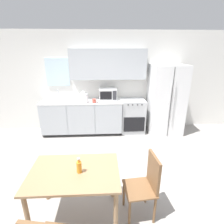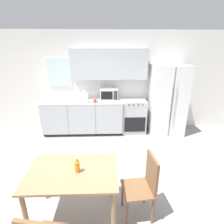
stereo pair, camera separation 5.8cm
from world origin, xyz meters
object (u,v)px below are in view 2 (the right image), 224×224
Objects in this scene: oven_range at (133,116)px; coffee_mug at (95,101)px; dining_table at (73,178)px; refrigerator at (167,100)px; dining_chair_side at (145,182)px; microwave at (109,94)px; drink_bottle at (77,166)px.

oven_range is 1.19m from coffee_mug.
oven_range is at bearing 65.98° from dining_table.
refrigerator is 1.99× the size of dining_chair_side.
microwave is 2.87m from dining_table.
dining_chair_side is at bearing -81.25° from microwave.
coffee_mug reaches higher than dining_chair_side.
drink_bottle is at bearing -127.18° from refrigerator.
dining_table is at bearing 84.43° from dining_chair_side.
microwave is 0.51m from coffee_mug.
dining_chair_side is at bearing 1.47° from drink_bottle.
coffee_mug is 0.14× the size of dining_chair_side.
coffee_mug is at bearing 12.14° from dining_chair_side.
microwave is at bearing 80.95° from drink_bottle.
dining_chair_side is (-0.25, -2.69, 0.07)m from oven_range.
refrigerator reaches higher than coffee_mug.
drink_bottle is at bearing -112.61° from oven_range.
oven_range is at bearing 67.39° from drink_bottle.
microwave reaches higher than coffee_mug.
dining_table is 0.21m from drink_bottle.
microwave is at bearing 3.07° from dining_chair_side.
drink_bottle is at bearing -92.13° from coffee_mug.
refrigerator is 3.32m from drink_bottle.
drink_bottle is (-0.45, -2.81, -0.24)m from microwave.
drink_bottle is (-1.13, -2.72, 0.37)m from oven_range.
dining_table is (-0.16, -2.44, -0.34)m from coffee_mug.
coffee_mug reaches higher than drink_bottle.
dining_table is at bearing 163.58° from drink_bottle.
microwave is (-0.68, 0.09, 0.61)m from oven_range.
microwave is at bearing 172.30° from oven_range.
refrigerator reaches higher than dining_chair_side.
dining_table is 0.95m from dining_chair_side.
drink_bottle reaches higher than dining_chair_side.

